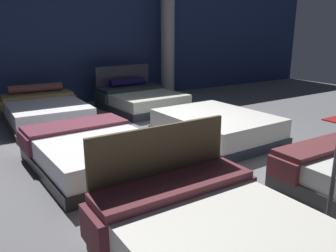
# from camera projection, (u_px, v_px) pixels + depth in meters

# --- Properties ---
(ground_plane) EXTENTS (18.00, 18.00, 0.02)m
(ground_plane) POSITION_uv_depth(u_px,v_px,m) (160.00, 151.00, 5.53)
(ground_plane) COLOR slate
(showroom_back_wall) EXTENTS (18.00, 0.06, 3.50)m
(showroom_back_wall) POSITION_uv_depth(u_px,v_px,m) (67.00, 36.00, 8.64)
(showroom_back_wall) COLOR navy
(showroom_back_wall) RESTS_ON ground_plane
(bed_0) EXTENTS (1.67, 2.05, 1.03)m
(bed_0) POSITION_uv_depth(u_px,v_px,m) (225.00, 250.00, 2.61)
(bed_0) COLOR #4F422B
(bed_0) RESTS_ON ground_plane
(bed_2) EXTENTS (1.64, 2.12, 0.49)m
(bed_2) POSITION_uv_depth(u_px,v_px,m) (93.00, 151.00, 4.82)
(bed_2) COLOR black
(bed_2) RESTS_ON ground_plane
(bed_3) EXTENTS (1.63, 2.06, 0.47)m
(bed_3) POSITION_uv_depth(u_px,v_px,m) (216.00, 127.00, 6.03)
(bed_3) COLOR #262C38
(bed_3) RESTS_ON ground_plane
(bed_4) EXTENTS (1.61, 2.21, 0.73)m
(bed_4) POSITION_uv_depth(u_px,v_px,m) (45.00, 112.00, 7.08)
(bed_4) COLOR brown
(bed_4) RESTS_ON ground_plane
(bed_5) EXTENTS (1.78, 2.00, 1.01)m
(bed_5) POSITION_uv_depth(u_px,v_px,m) (140.00, 99.00, 8.36)
(bed_5) COLOR #262834
(bed_5) RESTS_ON ground_plane
(price_sign) EXTENTS (0.28, 0.24, 1.15)m
(price_sign) POSITION_uv_depth(u_px,v_px,m) (331.00, 194.00, 3.06)
(price_sign) COLOR #3F3F44
(price_sign) RESTS_ON ground_plane
(support_pillar) EXTENTS (0.39, 0.39, 3.50)m
(support_pillar) POSITION_uv_depth(u_px,v_px,m) (168.00, 35.00, 9.64)
(support_pillar) COLOR #99999E
(support_pillar) RESTS_ON ground_plane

